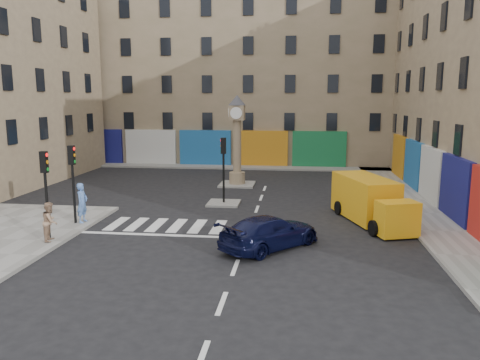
% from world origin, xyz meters
% --- Properties ---
extents(ground, '(120.00, 120.00, 0.00)m').
position_xyz_m(ground, '(0.00, 0.00, 0.00)').
color(ground, black).
rests_on(ground, ground).
extents(sidewalk_right, '(2.60, 30.00, 0.15)m').
position_xyz_m(sidewalk_right, '(8.70, 10.00, 0.07)').
color(sidewalk_right, gray).
rests_on(sidewalk_right, ground).
extents(sidewalk_far, '(32.00, 2.40, 0.15)m').
position_xyz_m(sidewalk_far, '(-4.00, 22.20, 0.07)').
color(sidewalk_far, gray).
rests_on(sidewalk_far, ground).
extents(island_near, '(1.80, 1.80, 0.12)m').
position_xyz_m(island_near, '(-2.00, 8.00, 0.06)').
color(island_near, gray).
rests_on(island_near, ground).
extents(island_far, '(2.40, 2.40, 0.12)m').
position_xyz_m(island_far, '(-2.00, 14.00, 0.06)').
color(island_far, gray).
rests_on(island_far, ground).
extents(building_far, '(32.00, 10.00, 17.00)m').
position_xyz_m(building_far, '(-4.00, 28.00, 8.50)').
color(building_far, gray).
rests_on(building_far, ground).
extents(traffic_light_left_near, '(0.28, 0.22, 3.70)m').
position_xyz_m(traffic_light_left_near, '(-8.30, 0.20, 2.62)').
color(traffic_light_left_near, black).
rests_on(traffic_light_left_near, sidewalk_left).
extents(traffic_light_left_far, '(0.28, 0.22, 3.70)m').
position_xyz_m(traffic_light_left_far, '(-8.30, 2.60, 2.62)').
color(traffic_light_left_far, black).
rests_on(traffic_light_left_far, sidewalk_left).
extents(traffic_light_island, '(0.28, 0.22, 3.70)m').
position_xyz_m(traffic_light_island, '(-2.00, 8.00, 2.59)').
color(traffic_light_island, black).
rests_on(traffic_light_island, island_near).
extents(clock_pillar, '(1.20, 1.20, 6.10)m').
position_xyz_m(clock_pillar, '(-2.00, 14.00, 3.55)').
color(clock_pillar, '#9B8665').
rests_on(clock_pillar, island_far).
extents(navy_sedan, '(4.44, 4.66, 1.33)m').
position_xyz_m(navy_sedan, '(1.10, 0.40, 0.67)').
color(navy_sedan, black).
rests_on(navy_sedan, ground).
extents(yellow_van, '(3.46, 6.15, 2.15)m').
position_xyz_m(yellow_van, '(5.70, 5.04, 1.07)').
color(yellow_van, '#EFA414').
rests_on(yellow_van, ground).
extents(pedestrian_blue, '(0.50, 0.72, 1.90)m').
position_xyz_m(pedestrian_blue, '(-8.00, 2.78, 1.10)').
color(pedestrian_blue, '#5881C9').
rests_on(pedestrian_blue, sidewalk_left).
extents(pedestrian_tan, '(0.78, 0.91, 1.63)m').
position_xyz_m(pedestrian_tan, '(-8.00, -0.18, 0.97)').
color(pedestrian_tan, '#A17E63').
rests_on(pedestrian_tan, sidewalk_left).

